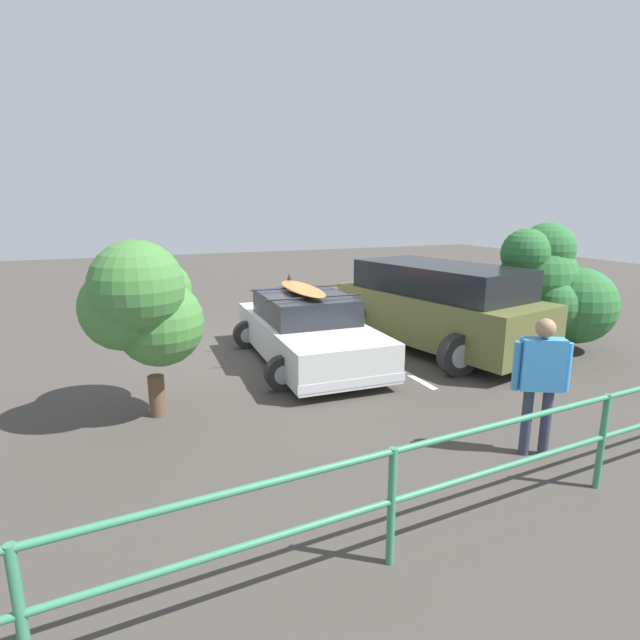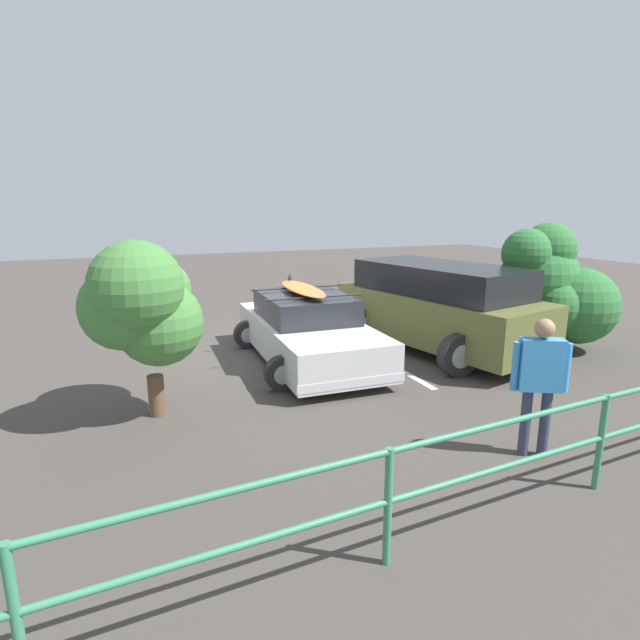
# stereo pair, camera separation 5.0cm
# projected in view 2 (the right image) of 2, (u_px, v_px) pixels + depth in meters

# --- Properties ---
(ground_plane) EXTENTS (44.00, 44.00, 0.02)m
(ground_plane) POSITION_uv_depth(u_px,v_px,m) (277.00, 354.00, 10.18)
(ground_plane) COLOR #423D38
(ground_plane) RESTS_ON ground
(parking_stripe) EXTENTS (0.12, 4.48, 0.00)m
(parking_stripe) POSITION_uv_depth(u_px,v_px,m) (371.00, 353.00, 10.23)
(parking_stripe) COLOR silver
(parking_stripe) RESTS_ON ground
(sedan_car) EXTENTS (2.50, 4.36, 1.58)m
(sedan_car) POSITION_uv_depth(u_px,v_px,m) (307.00, 330.00, 9.62)
(sedan_car) COLOR silver
(sedan_car) RESTS_ON ground
(suv_car) EXTENTS (3.17, 4.81, 1.80)m
(suv_car) POSITION_uv_depth(u_px,v_px,m) (438.00, 306.00, 10.27)
(suv_car) COLOR brown
(suv_car) RESTS_ON ground
(person_bystander) EXTENTS (0.59, 0.40, 1.70)m
(person_bystander) POSITION_uv_depth(u_px,v_px,m) (540.00, 375.00, 5.86)
(person_bystander) COLOR #33384C
(person_bystander) RESTS_ON ground
(railing_fence) EXTENTS (10.67, 0.70, 1.07)m
(railing_fence) POSITION_uv_depth(u_px,v_px,m) (389.00, 486.00, 4.08)
(railing_fence) COLOR #387F5B
(railing_fence) RESTS_ON ground
(bush_near_left) EXTENTS (1.61, 1.94, 2.55)m
(bush_near_left) POSITION_uv_depth(u_px,v_px,m) (144.00, 302.00, 6.77)
(bush_near_left) COLOR brown
(bush_near_left) RESTS_ON ground
(bush_near_right) EXTENTS (2.30, 2.22, 2.63)m
(bush_near_right) POSITION_uv_depth(u_px,v_px,m) (550.00, 289.00, 10.32)
(bush_near_right) COLOR brown
(bush_near_right) RESTS_ON ground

